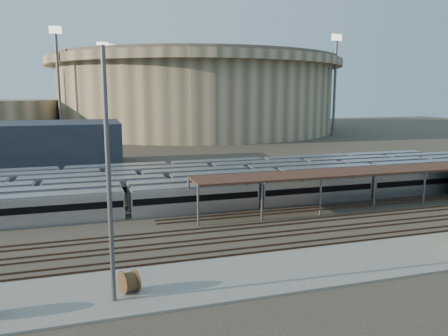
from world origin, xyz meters
TOP-DOWN VIEW (x-y plane):
  - ground at (0.00, 0.00)m, footprint 420.00×420.00m
  - apron at (-5.00, -15.00)m, footprint 50.00×9.00m
  - subway_trains at (-0.86, 18.50)m, footprint 126.83×23.90m
  - inspection_shed at (22.00, 4.00)m, footprint 60.30×6.00m
  - empty_tracks at (0.00, -5.00)m, footprint 170.00×9.62m
  - stadium at (25.00, 140.00)m, footprint 124.00×124.00m
  - service_building at (-35.00, 55.00)m, footprint 42.00×20.00m
  - floodlight_0 at (-30.00, 110.00)m, footprint 4.00×1.00m
  - floodlight_2 at (70.00, 100.00)m, footprint 4.00×1.00m
  - floodlight_3 at (-10.00, 160.00)m, footprint 4.00×1.00m
  - cable_reel_east at (-17.93, -15.65)m, footprint 1.60×2.13m
  - yard_light_pole at (-19.24, -16.70)m, footprint 0.81×0.36m

SIDE VIEW (x-z plane):
  - ground at x=0.00m, z-range 0.00..0.00m
  - empty_tracks at x=0.00m, z-range 0.00..0.18m
  - apron at x=-5.00m, z-range 0.00..0.20m
  - cable_reel_east at x=-17.93m, z-range 0.20..2.09m
  - subway_trains at x=-0.86m, z-range 0.00..3.60m
  - inspection_shed at x=22.00m, z-range 2.33..7.63m
  - service_building at x=-35.00m, z-range 0.00..10.00m
  - yard_light_pole at x=-19.24m, z-range 0.28..20.12m
  - stadium at x=25.00m, z-range 0.22..32.72m
  - floodlight_0 at x=-30.00m, z-range 1.45..39.85m
  - floodlight_2 at x=70.00m, z-range 1.45..39.85m
  - floodlight_3 at x=-10.00m, z-range 1.45..39.85m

